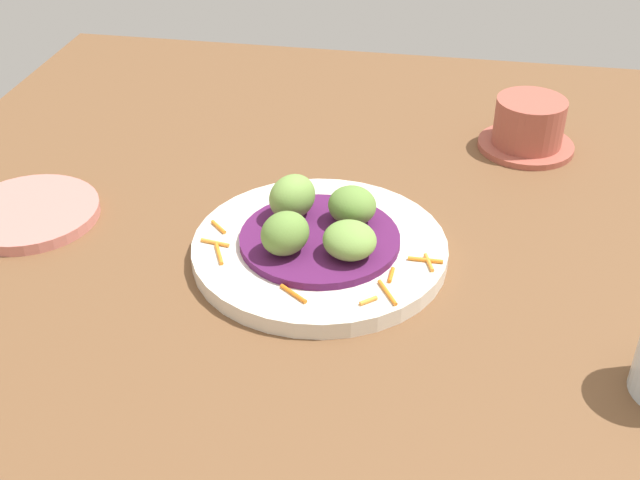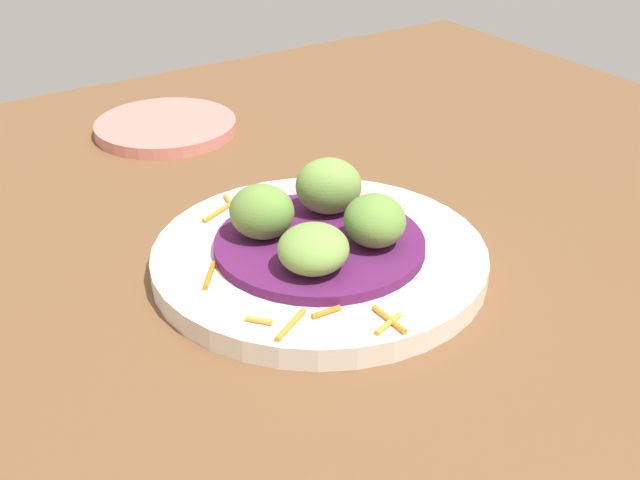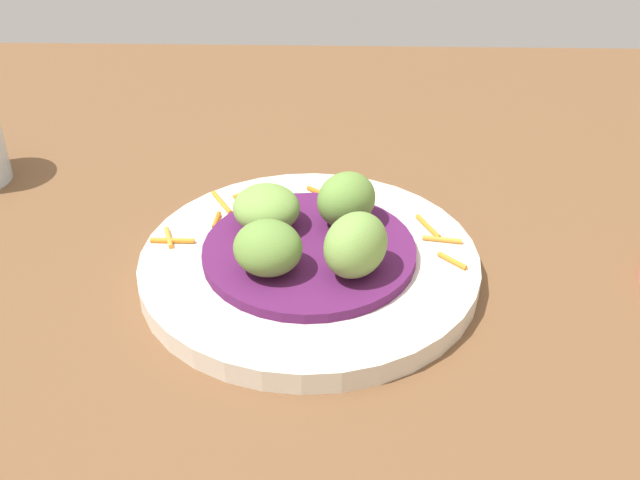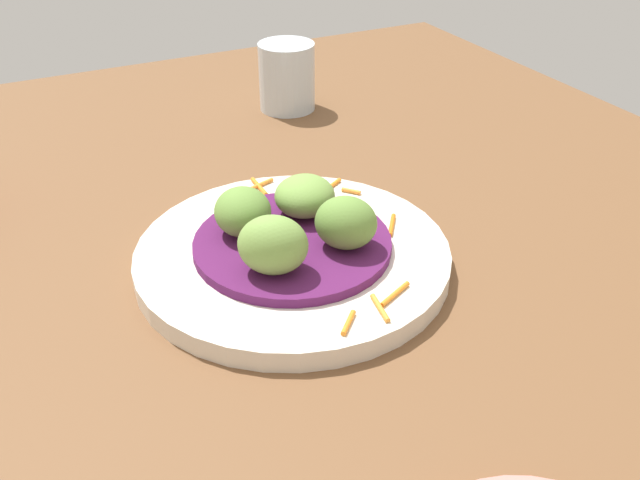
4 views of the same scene
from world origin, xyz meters
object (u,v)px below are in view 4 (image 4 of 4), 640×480
object	(u,v)px
guac_scoop_left	(305,196)
guac_scoop_back	(346,223)
guac_scoop_right	(277,244)
water_glass	(287,77)
main_plate	(293,257)
guac_scoop_center	(239,213)

from	to	relation	value
guac_scoop_left	guac_scoop_back	world-z (taller)	guac_scoop_back
guac_scoop_right	water_glass	distance (cm)	39.54
guac_scoop_right	water_glass	bearing A→B (deg)	-115.34
main_plate	water_glass	bearing A→B (deg)	-113.63
guac_scoop_back	guac_scoop_center	bearing A→B (deg)	-39.04
guac_scoop_right	water_glass	xyz separation A→B (cm)	(-16.92, -35.73, -0.85)
main_plate	guac_scoop_back	size ratio (longest dim) A/B	5.21
guac_scoop_right	guac_scoop_back	world-z (taller)	guac_scoop_right
main_plate	guac_scoop_left	world-z (taller)	guac_scoop_left
guac_scoop_left	water_glass	world-z (taller)	water_glass
guac_scoop_left	guac_scoop_back	bearing A→B (deg)	95.96
guac_scoop_left	water_glass	xyz separation A→B (cm)	(-11.32, -28.81, -0.19)
guac_scoop_center	guac_scoop_right	size ratio (longest dim) A/B	0.93
guac_scoop_center	water_glass	world-z (taller)	water_glass
guac_scoop_left	guac_scoop_back	xyz separation A→B (cm)	(-0.65, 6.26, 0.48)
guac_scoop_left	guac_scoop_back	size ratio (longest dim) A/B	1.07
guac_scoop_center	guac_scoop_right	xyz separation A→B (cm)	(-0.65, 6.26, 0.36)
guac_scoop_back	water_glass	bearing A→B (deg)	-106.91
main_plate	guac_scoop_center	world-z (taller)	guac_scoop_center
water_glass	guac_scoop_left	bearing A→B (deg)	68.56
main_plate	water_glass	distance (cm)	35.37
guac_scoop_center	water_glass	size ratio (longest dim) A/B	0.61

